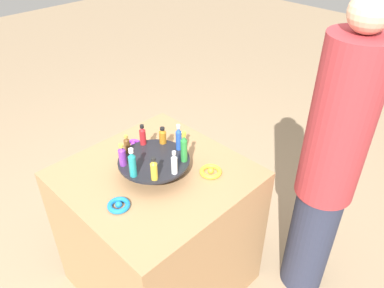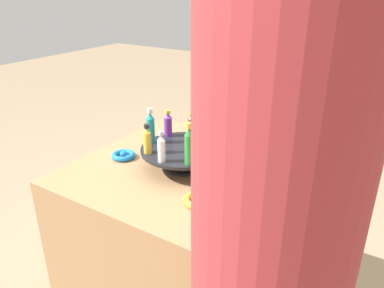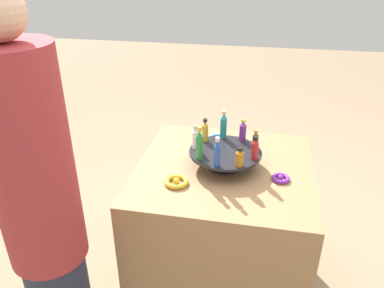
{
  "view_description": "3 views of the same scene",
  "coord_description": "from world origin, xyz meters",
  "px_view_note": "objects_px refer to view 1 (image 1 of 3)",
  "views": [
    {
      "loc": [
        0.85,
        1.09,
        1.9
      ],
      "look_at": [
        -0.12,
        0.13,
        0.95
      ],
      "focal_mm": 35.0,
      "sensor_mm": 36.0,
      "label": 1
    },
    {
      "loc": [
        -0.73,
        1.08,
        1.45
      ],
      "look_at": [
        -0.11,
        0.11,
        0.95
      ],
      "focal_mm": 35.0,
      "sensor_mm": 36.0,
      "label": 2
    },
    {
      "loc": [
        -1.5,
        -0.14,
        1.68
      ],
      "look_at": [
        -0.13,
        0.13,
        0.95
      ],
      "focal_mm": 35.0,
      "sensor_mm": 36.0,
      "label": 3
    }
  ],
  "objects_px": {
    "bottle_teal": "(132,164)",
    "bottle_blue": "(179,138)",
    "bottle_amber": "(163,136)",
    "ribbon_bow_gold": "(211,171)",
    "display_stand": "(154,163)",
    "ribbon_bow_purple": "(133,144)",
    "bottle_purple": "(122,155)",
    "ribbon_bow_blue": "(119,205)",
    "bottle_brown": "(127,145)",
    "bottle_clear": "(175,163)",
    "bottle_gold": "(154,169)",
    "person_figure": "(329,169)",
    "bottle_red": "(143,135)",
    "bottle_green": "(184,148)"
  },
  "relations": [
    {
      "from": "bottle_teal",
      "to": "bottle_blue",
      "type": "relative_size",
      "value": 1.05
    },
    {
      "from": "bottle_amber",
      "to": "ribbon_bow_gold",
      "type": "bearing_deg",
      "value": 104.12
    },
    {
      "from": "display_stand",
      "to": "bottle_blue",
      "type": "relative_size",
      "value": 2.47
    },
    {
      "from": "ribbon_bow_gold",
      "to": "ribbon_bow_purple",
      "type": "xyz_separation_m",
      "value": [
        0.12,
        -0.44,
        -0.0
      ]
    },
    {
      "from": "bottle_purple",
      "to": "ribbon_bow_blue",
      "type": "bearing_deg",
      "value": 45.36
    },
    {
      "from": "bottle_brown",
      "to": "ribbon_bow_purple",
      "type": "xyz_separation_m",
      "value": [
        -0.12,
        -0.12,
        -0.12
      ]
    },
    {
      "from": "bottle_purple",
      "to": "ribbon_bow_purple",
      "type": "height_order",
      "value": "bottle_purple"
    },
    {
      "from": "bottle_clear",
      "to": "ribbon_bow_purple",
      "type": "height_order",
      "value": "bottle_clear"
    },
    {
      "from": "bottle_gold",
      "to": "person_figure",
      "type": "relative_size",
      "value": 0.07
    },
    {
      "from": "bottle_blue",
      "to": "ribbon_bow_blue",
      "type": "bearing_deg",
      "value": 6.52
    },
    {
      "from": "bottle_gold",
      "to": "bottle_red",
      "type": "height_order",
      "value": "bottle_gold"
    },
    {
      "from": "display_stand",
      "to": "bottle_amber",
      "type": "distance_m",
      "value": 0.15
    },
    {
      "from": "ribbon_bow_blue",
      "to": "bottle_brown",
      "type": "bearing_deg",
      "value": -136.07
    },
    {
      "from": "bottle_purple",
      "to": "bottle_blue",
      "type": "bearing_deg",
      "value": 161.11
    },
    {
      "from": "display_stand",
      "to": "ribbon_bow_blue",
      "type": "xyz_separation_m",
      "value": [
        0.25,
        0.07,
        -0.05
      ]
    },
    {
      "from": "display_stand",
      "to": "ribbon_bow_blue",
      "type": "bearing_deg",
      "value": 14.63
    },
    {
      "from": "bottle_gold",
      "to": "bottle_brown",
      "type": "distance_m",
      "value": 0.24
    },
    {
      "from": "bottle_purple",
      "to": "ribbon_bow_purple",
      "type": "bearing_deg",
      "value": -135.88
    },
    {
      "from": "bottle_teal",
      "to": "bottle_red",
      "type": "xyz_separation_m",
      "value": [
        -0.18,
        -0.16,
        -0.02
      ]
    },
    {
      "from": "bottle_brown",
      "to": "ribbon_bow_blue",
      "type": "xyz_separation_m",
      "value": [
        0.2,
        0.2,
        -0.11
      ]
    },
    {
      "from": "bottle_clear",
      "to": "ribbon_bow_purple",
      "type": "relative_size",
      "value": 1.44
    },
    {
      "from": "bottle_red",
      "to": "ribbon_bow_purple",
      "type": "distance_m",
      "value": 0.17
    },
    {
      "from": "person_figure",
      "to": "bottle_amber",
      "type": "bearing_deg",
      "value": -9.89
    },
    {
      "from": "bottle_gold",
      "to": "bottle_green",
      "type": "height_order",
      "value": "bottle_green"
    },
    {
      "from": "bottle_blue",
      "to": "ribbon_bow_gold",
      "type": "relative_size",
      "value": 1.27
    },
    {
      "from": "bottle_purple",
      "to": "bottle_red",
      "type": "bearing_deg",
      "value": -158.89
    },
    {
      "from": "bottle_teal",
      "to": "bottle_clear",
      "type": "distance_m",
      "value": 0.18
    },
    {
      "from": "bottle_clear",
      "to": "bottle_brown",
      "type": "height_order",
      "value": "bottle_clear"
    },
    {
      "from": "ribbon_bow_gold",
      "to": "ribbon_bow_blue",
      "type": "bearing_deg",
      "value": -15.37
    },
    {
      "from": "bottle_teal",
      "to": "ribbon_bow_gold",
      "type": "bearing_deg",
      "value": 153.53
    },
    {
      "from": "bottle_green",
      "to": "ribbon_bow_purple",
      "type": "distance_m",
      "value": 0.39
    },
    {
      "from": "bottle_brown",
      "to": "bottle_purple",
      "type": "bearing_deg",
      "value": 41.11
    },
    {
      "from": "person_figure",
      "to": "bottle_brown",
      "type": "bearing_deg",
      "value": -3.36
    },
    {
      "from": "bottle_green",
      "to": "bottle_blue",
      "type": "bearing_deg",
      "value": -118.89
    },
    {
      "from": "bottle_gold",
      "to": "bottle_clear",
      "type": "bearing_deg",
      "value": 161.11
    },
    {
      "from": "bottle_clear",
      "to": "bottle_brown",
      "type": "bearing_deg",
      "value": -78.89
    },
    {
      "from": "bottle_gold",
      "to": "bottle_clear",
      "type": "relative_size",
      "value": 0.98
    },
    {
      "from": "bottle_gold",
      "to": "person_figure",
      "type": "bearing_deg",
      "value": 144.3
    },
    {
      "from": "bottle_purple",
      "to": "ribbon_bow_gold",
      "type": "distance_m",
      "value": 0.42
    },
    {
      "from": "bottle_gold",
      "to": "ribbon_bow_purple",
      "type": "relative_size",
      "value": 1.41
    },
    {
      "from": "bottle_teal",
      "to": "bottle_gold",
      "type": "height_order",
      "value": "bottle_teal"
    },
    {
      "from": "bottle_teal",
      "to": "bottle_clear",
      "type": "relative_size",
      "value": 1.23
    },
    {
      "from": "display_stand",
      "to": "person_figure",
      "type": "height_order",
      "value": "person_figure"
    },
    {
      "from": "bottle_teal",
      "to": "bottle_green",
      "type": "height_order",
      "value": "bottle_green"
    },
    {
      "from": "bottle_red",
      "to": "bottle_gold",
      "type": "bearing_deg",
      "value": 61.11
    },
    {
      "from": "bottle_clear",
      "to": "bottle_blue",
      "type": "distance_m",
      "value": 0.18
    },
    {
      "from": "ribbon_bow_purple",
      "to": "display_stand",
      "type": "bearing_deg",
      "value": 74.63
    },
    {
      "from": "ribbon_bow_gold",
      "to": "bottle_green",
      "type": "bearing_deg",
      "value": -41.39
    },
    {
      "from": "person_figure",
      "to": "bottle_green",
      "type": "bearing_deg",
      "value": 0.69
    },
    {
      "from": "bottle_teal",
      "to": "bottle_amber",
      "type": "bearing_deg",
      "value": -158.89
    }
  ]
}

